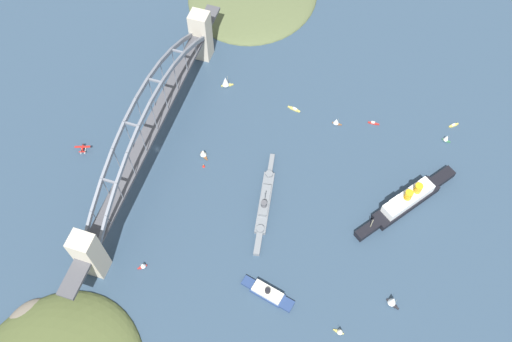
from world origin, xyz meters
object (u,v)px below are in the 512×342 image
harbor_arch_bridge (151,129)px  small_boat_0 (203,153)px  ocean_liner (407,200)px  small_boat_5 (294,109)px  small_boat_1 (143,265)px  small_boat_7 (340,331)px  small_boat_4 (373,123)px  small_boat_9 (447,138)px  harbor_ferry_steamer (268,293)px  channel_marker_buoy (204,166)px  small_boat_8 (226,81)px  seaplane_taxiing_near_bridge (83,149)px  small_boat_2 (336,121)px  small_boat_10 (393,301)px  naval_cruiser (265,203)px  small_boat_6 (454,125)px

harbor_arch_bridge → small_boat_0: harbor_arch_bridge is taller
ocean_liner → small_boat_5: 113.40m
small_boat_1 → small_boat_7: 134.70m
small_boat_4 → small_boat_9: 55.54m
small_boat_5 → harbor_ferry_steamer: bearing=9.4°
harbor_arch_bridge → harbor_ferry_steamer: bearing=54.2°
small_boat_7 → channel_marker_buoy: size_ratio=2.62×
small_boat_8 → small_boat_9: (-0.93, 176.88, -1.93)m
harbor_arch_bridge → harbor_ferry_steamer: harbor_arch_bridge is taller
seaplane_taxiing_near_bridge → small_boat_9: small_boat_9 is taller
small_boat_2 → small_boat_10: bearing=28.0°
harbor_ferry_steamer → harbor_arch_bridge: bearing=-125.8°
naval_cruiser → small_boat_1: naval_cruiser is taller
small_boat_6 → small_boat_0: bearing=-64.0°
ocean_liner → small_boat_9: size_ratio=10.18×
naval_cruiser → small_boat_8: naval_cruiser is taller
harbor_arch_bridge → channel_marker_buoy: size_ratio=94.17×
small_boat_8 → naval_cruiser: bearing=33.7°
small_boat_9 → channel_marker_buoy: size_ratio=2.75×
small_boat_4 → small_boat_5: 62.33m
small_boat_5 → channel_marker_buoy: size_ratio=3.91×
naval_cruiser → small_boat_4: (-93.07, 59.06, -1.98)m
small_boat_2 → small_boat_10: 144.12m
ocean_liner → small_boat_2: size_ratio=10.10×
small_boat_8 → small_boat_10: bearing=49.8°
small_boat_6 → small_boat_7: small_boat_7 is taller
small_boat_8 → channel_marker_buoy: size_ratio=4.28×
channel_marker_buoy → small_boat_4: bearing=124.6°
small_boat_5 → small_boat_7: small_boat_7 is taller
ocean_liner → small_boat_6: bearing=163.6°
naval_cruiser → small_boat_5: size_ratio=7.43×
small_boat_7 → small_boat_2: bearing=-165.5°
small_boat_10 → naval_cruiser: bearing=-113.5°
seaplane_taxiing_near_bridge → small_boat_0: bearing=104.9°
harbor_ferry_steamer → channel_marker_buoy: 107.45m
harbor_ferry_steamer → small_boat_5: harbor_ferry_steamer is taller
small_boat_4 → small_boat_6: small_boat_4 is taller
small_boat_4 → small_boat_9: small_boat_9 is taller
small_boat_1 → small_boat_6: 255.51m
small_boat_9 → channel_marker_buoy: (78.21, -166.95, -2.46)m
small_boat_9 → harbor_arch_bridge: bearing=-70.1°
small_boat_5 → small_boat_7: 175.57m
seaplane_taxiing_near_bridge → small_boat_9: 274.28m
harbor_ferry_steamer → seaplane_taxiing_near_bridge: bearing=-111.0°
small_boat_0 → small_boat_8: size_ratio=0.68×
small_boat_10 → small_boat_6: bearing=172.8°
harbor_arch_bridge → small_boat_1: (89.49, 28.65, -22.79)m
seaplane_taxiing_near_bridge → small_boat_8: bearing=138.4°
naval_cruiser → small_boat_0: size_ratio=9.93×
harbor_ferry_steamer → small_boat_6: size_ratio=5.33×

